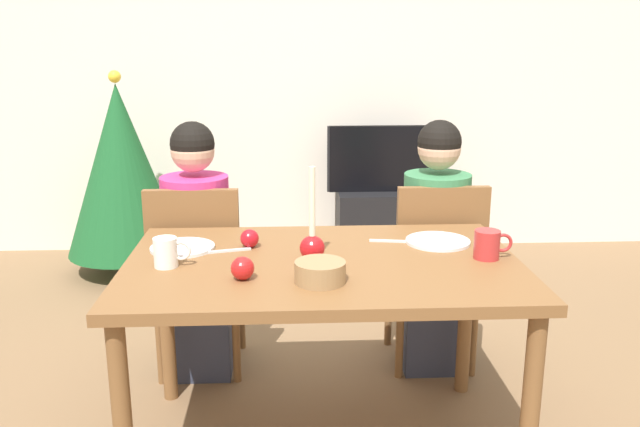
% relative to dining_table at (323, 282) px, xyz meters
% --- Properties ---
extents(back_wall, '(6.40, 0.10, 2.60)m').
position_rel_dining_table_xyz_m(back_wall, '(0.00, 2.60, 0.63)').
color(back_wall, silver).
rests_on(back_wall, ground).
extents(dining_table, '(1.40, 0.90, 0.75)m').
position_rel_dining_table_xyz_m(dining_table, '(0.00, 0.00, 0.00)').
color(dining_table, brown).
rests_on(dining_table, ground).
extents(chair_left, '(0.40, 0.40, 0.90)m').
position_rel_dining_table_xyz_m(chair_left, '(-0.53, 0.61, -0.15)').
color(chair_left, brown).
rests_on(chair_left, ground).
extents(chair_right, '(0.40, 0.40, 0.90)m').
position_rel_dining_table_xyz_m(chair_right, '(0.55, 0.61, -0.15)').
color(chair_right, brown).
rests_on(chair_right, ground).
extents(person_left_child, '(0.30, 0.30, 1.17)m').
position_rel_dining_table_xyz_m(person_left_child, '(-0.53, 0.64, -0.10)').
color(person_left_child, '#33384C').
rests_on(person_left_child, ground).
extents(person_right_child, '(0.30, 0.30, 1.17)m').
position_rel_dining_table_xyz_m(person_right_child, '(0.55, 0.64, -0.10)').
color(person_right_child, '#33384C').
rests_on(person_right_child, ground).
extents(tv_stand, '(0.64, 0.40, 0.48)m').
position_rel_dining_table_xyz_m(tv_stand, '(0.55, 2.30, -0.43)').
color(tv_stand, black).
rests_on(tv_stand, ground).
extents(tv, '(0.79, 0.05, 0.46)m').
position_rel_dining_table_xyz_m(tv, '(0.55, 2.30, 0.04)').
color(tv, black).
rests_on(tv, tv_stand).
extents(christmas_tree, '(0.76, 0.76, 1.33)m').
position_rel_dining_table_xyz_m(christmas_tree, '(-1.20, 2.06, 0.03)').
color(christmas_tree, brown).
rests_on(christmas_tree, ground).
extents(candle_centerpiece, '(0.09, 0.09, 0.34)m').
position_rel_dining_table_xyz_m(candle_centerpiece, '(-0.04, 0.01, 0.15)').
color(candle_centerpiece, red).
rests_on(candle_centerpiece, dining_table).
extents(plate_left, '(0.24, 0.24, 0.01)m').
position_rel_dining_table_xyz_m(plate_left, '(-0.52, 0.16, 0.09)').
color(plate_left, silver).
rests_on(plate_left, dining_table).
extents(plate_right, '(0.25, 0.25, 0.01)m').
position_rel_dining_table_xyz_m(plate_right, '(0.46, 0.19, 0.09)').
color(plate_right, silver).
rests_on(plate_right, dining_table).
extents(mug_left, '(0.13, 0.08, 0.10)m').
position_rel_dining_table_xyz_m(mug_left, '(-0.54, -0.04, 0.14)').
color(mug_left, white).
rests_on(mug_left, dining_table).
extents(mug_right, '(0.14, 0.09, 0.10)m').
position_rel_dining_table_xyz_m(mug_right, '(0.59, -0.01, 0.14)').
color(mug_right, '#B72D2D').
rests_on(mug_right, dining_table).
extents(fork_left, '(0.18, 0.06, 0.01)m').
position_rel_dining_table_xyz_m(fork_left, '(-0.35, 0.12, 0.09)').
color(fork_left, silver).
rests_on(fork_left, dining_table).
extents(fork_right, '(0.18, 0.04, 0.01)m').
position_rel_dining_table_xyz_m(fork_right, '(0.28, 0.21, 0.09)').
color(fork_right, silver).
rests_on(fork_right, dining_table).
extents(bowl_walnuts, '(0.17, 0.17, 0.07)m').
position_rel_dining_table_xyz_m(bowl_walnuts, '(-0.02, -0.22, 0.12)').
color(bowl_walnuts, '#99754C').
rests_on(bowl_walnuts, dining_table).
extents(apple_near_candle, '(0.07, 0.07, 0.07)m').
position_rel_dining_table_xyz_m(apple_near_candle, '(-0.27, 0.17, 0.12)').
color(apple_near_candle, red).
rests_on(apple_near_candle, dining_table).
extents(apple_by_left_plate, '(0.08, 0.08, 0.08)m').
position_rel_dining_table_xyz_m(apple_by_left_plate, '(-0.27, -0.18, 0.12)').
color(apple_by_left_plate, red).
rests_on(apple_by_left_plate, dining_table).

